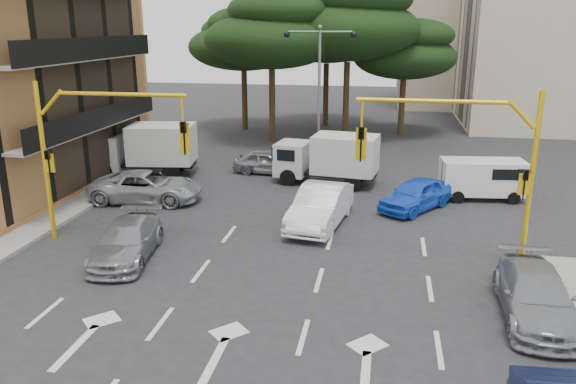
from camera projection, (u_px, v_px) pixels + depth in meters
name	position (u px, v px, depth m)	size (l,w,h in m)	color
ground	(259.00, 275.00, 18.51)	(120.00, 120.00, 0.00)	#28282B
median_strip	(318.00, 161.00, 33.58)	(1.40, 6.00, 0.15)	gray
apartment_beige_far	(484.00, 20.00, 55.48)	(16.20, 12.15, 16.70)	beige
pine_left_near	(272.00, 30.00, 37.69)	(9.15, 9.15, 10.23)	#382616
pine_center	(349.00, 19.00, 38.55)	(9.98, 9.98, 11.16)	#382616
pine_left_far	(244.00, 39.00, 42.16)	(8.32, 8.32, 9.30)	#382616
pine_right	(406.00, 49.00, 40.37)	(7.49, 7.49, 8.37)	#382616
pine_back	(328.00, 29.00, 43.80)	(9.15, 9.15, 10.23)	#382616
signal_mast_right	(476.00, 155.00, 18.14)	(5.79, 0.37, 6.00)	yellow
signal_mast_left	(87.00, 141.00, 20.39)	(5.79, 0.37, 6.00)	yellow
street_lamp_center	(319.00, 70.00, 32.04)	(4.16, 0.36, 7.77)	slate
car_white_hatch	(320.00, 206.00, 22.94)	(1.73, 4.96, 1.63)	white
car_blue_compact	(416.00, 194.00, 24.95)	(1.64, 4.06, 1.38)	blue
car_silver_wagon	(127.00, 241.00, 19.72)	(1.82, 4.49, 1.30)	gray
car_silver_cross_a	(146.00, 187.00, 26.06)	(2.36, 5.11, 1.42)	#A9ACB1
car_silver_cross_b	(267.00, 162.00, 30.99)	(1.51, 3.75, 1.28)	gray
car_silver_parked	(536.00, 296.00, 15.70)	(1.88, 4.62, 1.34)	gray
van_white	(482.00, 179.00, 26.42)	(1.72, 3.80, 1.90)	white
box_truck_a	(144.00, 150.00, 30.48)	(2.38, 5.66, 2.78)	white
box_truck_b	(327.00, 159.00, 28.82)	(2.21, 5.27, 2.59)	silver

